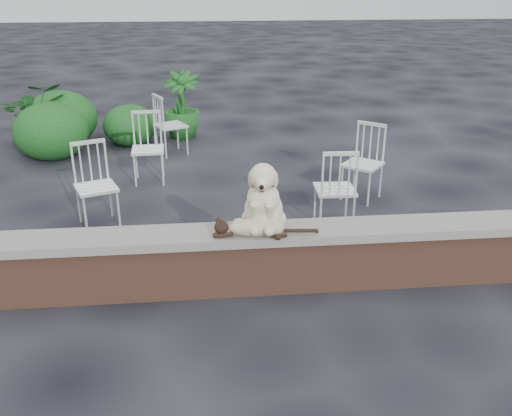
{
  "coord_description": "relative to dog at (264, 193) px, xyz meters",
  "views": [
    {
      "loc": [
        -0.98,
        -4.32,
        2.64
      ],
      "look_at": [
        -0.53,
        0.2,
        0.7
      ],
      "focal_mm": 38.89,
      "sensor_mm": 36.0,
      "label": 1
    }
  ],
  "objects": [
    {
      "name": "chair_b",
      "position": [
        -1.23,
        2.86,
        -0.43
      ],
      "size": [
        0.59,
        0.59,
        0.94
      ],
      "primitive_type": null,
      "rotation": [
        0.0,
        0.0,
        0.05
      ],
      "color": "white",
      "rests_on": "ground"
    },
    {
      "name": "ground",
      "position": [
        0.48,
        -0.04,
        -0.9
      ],
      "size": [
        60.0,
        60.0,
        0.0
      ],
      "primitive_type": "plane",
      "color": "black",
      "rests_on": "ground"
    },
    {
      "name": "capstone",
      "position": [
        0.48,
        -0.04,
        -0.36
      ],
      "size": [
        6.2,
        0.4,
        0.08
      ],
      "primitive_type": "cube",
      "color": "slate",
      "rests_on": "brick_wall"
    },
    {
      "name": "chair_a",
      "position": [
        -1.69,
        1.48,
        -0.43
      ],
      "size": [
        0.73,
        0.73,
        0.94
      ],
      "primitive_type": null,
      "rotation": [
        0.0,
        0.0,
        0.38
      ],
      "color": "white",
      "rests_on": "ground"
    },
    {
      "name": "chair_d",
      "position": [
        1.45,
        1.98,
        -0.43
      ],
      "size": [
        0.79,
        0.79,
        0.94
      ],
      "primitive_type": null,
      "rotation": [
        0.0,
        0.0,
        -0.7
      ],
      "color": "white",
      "rests_on": "ground"
    },
    {
      "name": "potted_plant_a",
      "position": [
        -3.15,
        4.63,
        -0.37
      ],
      "size": [
        1.23,
        1.16,
        1.07
      ],
      "primitive_type": "imported",
      "rotation": [
        0.0,
        0.0,
        0.43
      ],
      "color": "#154A1B",
      "rests_on": "ground"
    },
    {
      "name": "dog",
      "position": [
        0.0,
        0.0,
        0.0
      ],
      "size": [
        0.51,
        0.62,
        0.64
      ],
      "primitive_type": null,
      "rotation": [
        0.0,
        0.0,
        -0.17
      ],
      "color": "beige",
      "rests_on": "capstone"
    },
    {
      "name": "shrubbery",
      "position": [
        -2.6,
        4.57,
        -0.52
      ],
      "size": [
        2.14,
        1.81,
        0.92
      ],
      "color": "#154A1B",
      "rests_on": "ground"
    },
    {
      "name": "chair_c",
      "position": [
        0.92,
        1.17,
        -0.43
      ],
      "size": [
        0.58,
        0.58,
        0.94
      ],
      "primitive_type": null,
      "rotation": [
        0.0,
        0.0,
        3.11
      ],
      "color": "white",
      "rests_on": "ground"
    },
    {
      "name": "chair_e",
      "position": [
        -0.98,
        4.11,
        -0.43
      ],
      "size": [
        0.75,
        0.75,
        0.94
      ],
      "primitive_type": null,
      "rotation": [
        0.0,
        0.0,
        2.02
      ],
      "color": "white",
      "rests_on": "ground"
    },
    {
      "name": "cat",
      "position": [
        -0.08,
        -0.15,
        -0.23
      ],
      "size": [
        1.07,
        0.42,
        0.18
      ],
      "primitive_type": null,
      "rotation": [
        0.0,
        0.0,
        -0.17
      ],
      "color": "tan",
      "rests_on": "capstone"
    },
    {
      "name": "brick_wall",
      "position": [
        0.48,
        -0.04,
        -0.65
      ],
      "size": [
        6.0,
        0.3,
        0.5
      ],
      "primitive_type": "cube",
      "color": "brown",
      "rests_on": "ground"
    },
    {
      "name": "potted_plant_b",
      "position": [
        -0.84,
        5.05,
        -0.33
      ],
      "size": [
        0.76,
        0.76,
        1.14
      ],
      "primitive_type": "imported",
      "rotation": [
        0.0,
        0.0,
        -0.21
      ],
      "color": "#154A1B",
      "rests_on": "ground"
    }
  ]
}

